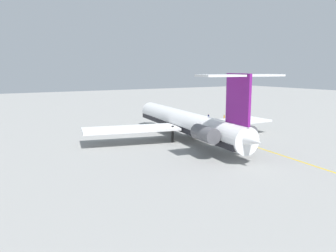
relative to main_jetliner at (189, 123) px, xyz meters
The scene contains 7 objects.
ground 14.44m from the main_jetliner, 87.42° to the right, with size 317.19×317.19×0.00m, color gray.
main_jetliner is the anchor object (origin of this frame).
ground_crew_near_nose 28.34m from the main_jetliner, 45.41° to the right, with size 0.28×0.35×1.66m.
ground_crew_near_tail 31.01m from the main_jetliner, 58.44° to the right, with size 0.29×0.34×1.65m.
ground_crew_portside 27.35m from the main_jetliner, 54.60° to the right, with size 0.44×0.29×1.80m.
safety_cone_nose 29.03m from the main_jetliner, 37.85° to the right, with size 0.40×0.40×0.55m, color #EA590F.
taxiway_centreline 9.69m from the main_jetliner, 82.04° to the right, with size 92.86×0.36×0.01m, color gold.
Camera 1 is at (-53.45, 50.14, 13.63)m, focal length 36.25 mm.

